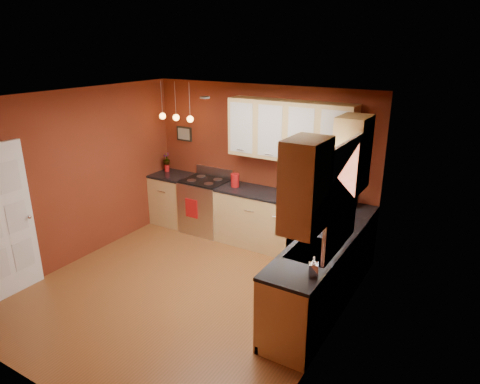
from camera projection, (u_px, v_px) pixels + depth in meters
The scene contains 27 objects.
floor at pixel (185, 291), 5.84m from camera, with size 4.20×4.20×0.00m, color brown.
ceiling at pixel (176, 98), 4.98m from camera, with size 4.00×4.20×0.02m, color beige.
wall_back at pixel (260, 164), 7.11m from camera, with size 4.00×0.02×2.60m, color maroon.
wall_front at pixel (30, 276), 3.71m from camera, with size 4.00×0.02×2.60m, color maroon.
wall_left at pixel (75, 178), 6.38m from camera, with size 0.02×4.20×2.60m, color maroon.
wall_right at pixel (333, 237), 4.44m from camera, with size 0.02×4.20×2.60m, color maroon.
base_cabinets_back_left at pixel (174, 200), 7.95m from camera, with size 0.70×0.60×0.90m, color tan.
base_cabinets_back_right at pixel (290, 226), 6.80m from camera, with size 2.54×0.60×0.90m, color tan.
base_cabinets_right at pixel (317, 281), 5.23m from camera, with size 0.60×2.10×0.90m, color tan.
counter_back_left at pixel (172, 175), 7.80m from camera, with size 0.70×0.62×0.04m, color black.
counter_back_right at pixel (292, 199), 6.64m from camera, with size 2.54×0.62×0.04m, color black.
counter_right at pixel (319, 247), 5.08m from camera, with size 0.62×2.10×0.04m, color black.
gas_range at pixel (206, 205), 7.59m from camera, with size 0.76×0.64×1.11m.
dishwasher_front at pixel (305, 238), 6.38m from camera, with size 0.60×0.02×0.80m, color silver.
sink at pixel (314, 252), 4.96m from camera, with size 0.50×0.70×0.33m.
window at pixel (343, 193), 4.57m from camera, with size 0.06×1.02×1.22m.
door_left_wall at pixel (3, 223), 5.49m from camera, with size 0.12×0.82×2.05m.
upper_cabinets_back at pixel (290, 131), 6.46m from camera, with size 2.00×0.35×0.90m, color tan.
upper_cabinets_right at pixel (332, 167), 4.57m from camera, with size 0.35×1.95×0.90m, color tan.
wall_picture at pixel (184, 134), 7.73m from camera, with size 0.32×0.03×0.26m, color black.
pendant_lights at pixel (176, 117), 7.30m from camera, with size 0.71×0.11×0.66m.
red_canister at pixel (235, 180), 7.09m from camera, with size 0.15×0.15×0.22m.
red_vase at pixel (167, 168), 7.95m from camera, with size 0.09×0.09×0.14m, color #A41112.
flowers at pixel (166, 159), 7.89m from camera, with size 0.13×0.13×0.23m, color #A41112.
coffee_maker at pixel (351, 200), 6.22m from camera, with size 0.17×0.17×0.23m.
soap_pump at pixel (313, 267), 4.37m from camera, with size 0.10×0.10×0.21m, color silver.
dish_towel at pixel (191, 208), 7.34m from camera, with size 0.24×0.02×0.33m, color #A41112.
Camera 1 is at (3.25, -3.96, 3.22)m, focal length 32.00 mm.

